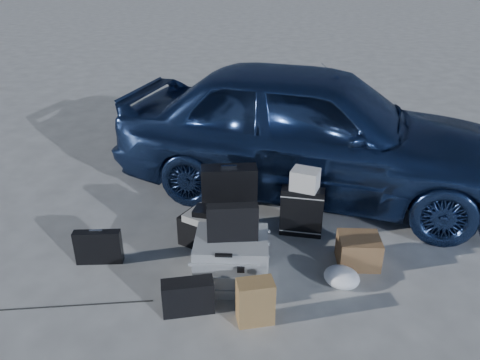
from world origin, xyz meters
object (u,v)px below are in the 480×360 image
object	(u,v)px
briefcase	(98,247)
suitcase_right	(302,212)
car	(311,129)
suitcase_left	(229,199)
pelican_case	(232,260)
cardboard_box	(358,251)
duffel_bag	(210,234)

from	to	relation	value
briefcase	suitcase_right	distance (m)	2.01
briefcase	suitcase_right	size ratio (longest dim) A/B	0.83
car	suitcase_left	bearing A→B (deg)	152.98
pelican_case	cardboard_box	world-z (taller)	pelican_case
car	briefcase	size ratio (longest dim) A/B	10.56
suitcase_right	cardboard_box	world-z (taller)	suitcase_right
car	pelican_case	world-z (taller)	car
pelican_case	car	bearing A→B (deg)	65.60
pelican_case	suitcase_right	bearing A→B (deg)	50.28
car	duffel_bag	xyz separation A→B (m)	(-0.82, -1.49, -0.62)
car	suitcase_right	bearing A→B (deg)	-173.59
suitcase_left	suitcase_right	bearing A→B (deg)	-9.08
briefcase	suitcase_left	xyz separation A→B (m)	(1.05, 0.82, 0.19)
car	suitcase_right	world-z (taller)	car
car	pelican_case	distance (m)	2.09
cardboard_box	car	bearing A→B (deg)	112.56
suitcase_right	duffel_bag	distance (m)	0.96
car	suitcase_left	world-z (taller)	car
car	duffel_bag	bearing A→B (deg)	156.30
car	suitcase_right	xyz separation A→B (m)	(0.03, -1.05, -0.52)
car	pelican_case	xyz separation A→B (m)	(-0.49, -1.96, -0.55)
pelican_case	suitcase_left	bearing A→B (deg)	94.66
suitcase_right	pelican_case	bearing A→B (deg)	-120.71
pelican_case	briefcase	distance (m)	1.28
car	cardboard_box	bearing A→B (deg)	-152.45
car	cardboard_box	distance (m)	1.69
car	suitcase_left	xyz separation A→B (m)	(-0.71, -1.14, -0.41)
briefcase	cardboard_box	distance (m)	2.42
suitcase_right	duffel_bag	bearing A→B (deg)	-153.59
suitcase_right	cardboard_box	distance (m)	0.71
pelican_case	suitcase_left	xyz separation A→B (m)	(-0.22, 0.83, 0.13)
suitcase_left	duffel_bag	xyz separation A→B (m)	(-0.11, -0.35, -0.21)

